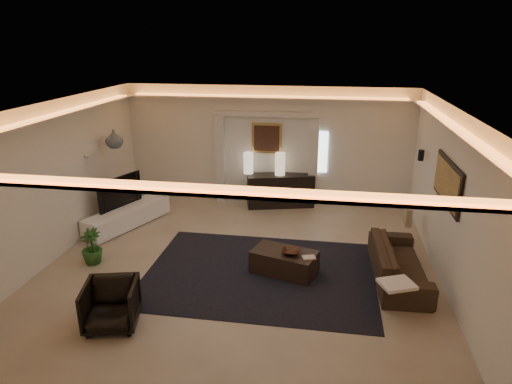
# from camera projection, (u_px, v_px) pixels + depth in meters

# --- Properties ---
(floor) EXTENTS (7.00, 7.00, 0.00)m
(floor) POSITION_uv_depth(u_px,v_px,m) (240.00, 266.00, 8.26)
(floor) COLOR #B9AB93
(floor) RESTS_ON ground
(ceiling) EXTENTS (7.00, 7.00, 0.00)m
(ceiling) POSITION_uv_depth(u_px,v_px,m) (238.00, 107.00, 7.31)
(ceiling) COLOR white
(ceiling) RESTS_ON ground
(wall_back) EXTENTS (7.00, 0.00, 7.00)m
(wall_back) POSITION_uv_depth(u_px,v_px,m) (267.00, 146.00, 11.05)
(wall_back) COLOR white
(wall_back) RESTS_ON ground
(wall_front) EXTENTS (7.00, 0.00, 7.00)m
(wall_front) POSITION_uv_depth(u_px,v_px,m) (171.00, 303.00, 4.52)
(wall_front) COLOR white
(wall_front) RESTS_ON ground
(wall_left) EXTENTS (0.00, 7.00, 7.00)m
(wall_left) POSITION_uv_depth(u_px,v_px,m) (53.00, 182.00, 8.31)
(wall_left) COLOR white
(wall_left) RESTS_ON ground
(wall_right) EXTENTS (0.00, 7.00, 7.00)m
(wall_right) POSITION_uv_depth(u_px,v_px,m) (452.00, 203.00, 7.26)
(wall_right) COLOR white
(wall_right) RESTS_ON ground
(cove_soffit) EXTENTS (7.00, 7.00, 0.04)m
(cove_soffit) POSITION_uv_depth(u_px,v_px,m) (238.00, 124.00, 7.40)
(cove_soffit) COLOR silver
(cove_soffit) RESTS_ON ceiling
(daylight_slit) EXTENTS (0.25, 0.03, 1.00)m
(daylight_slit) POSITION_uv_depth(u_px,v_px,m) (322.00, 152.00, 10.86)
(daylight_slit) COLOR white
(daylight_slit) RESTS_ON wall_back
(area_rug) EXTENTS (4.00, 3.00, 0.01)m
(area_rug) POSITION_uv_depth(u_px,v_px,m) (260.00, 273.00, 8.01)
(area_rug) COLOR black
(area_rug) RESTS_ON ground
(pilaster_left) EXTENTS (0.22, 0.20, 2.20)m
(pilaster_left) POSITION_uv_depth(u_px,v_px,m) (221.00, 159.00, 11.25)
(pilaster_left) COLOR silver
(pilaster_left) RESTS_ON ground
(pilaster_right) EXTENTS (0.22, 0.20, 2.20)m
(pilaster_right) POSITION_uv_depth(u_px,v_px,m) (313.00, 163.00, 10.90)
(pilaster_right) COLOR silver
(pilaster_right) RESTS_ON ground
(alcove_header) EXTENTS (2.52, 0.20, 0.12)m
(alcove_header) POSITION_uv_depth(u_px,v_px,m) (267.00, 114.00, 10.70)
(alcove_header) COLOR silver
(alcove_header) RESTS_ON wall_back
(painting_frame) EXTENTS (0.74, 0.04, 0.74)m
(painting_frame) POSITION_uv_depth(u_px,v_px,m) (267.00, 138.00, 10.96)
(painting_frame) COLOR tan
(painting_frame) RESTS_ON wall_back
(painting_canvas) EXTENTS (0.62, 0.02, 0.62)m
(painting_canvas) POSITION_uv_depth(u_px,v_px,m) (267.00, 138.00, 10.93)
(painting_canvas) COLOR #4C2D1E
(painting_canvas) RESTS_ON wall_back
(art_panel_frame) EXTENTS (0.04, 1.64, 0.74)m
(art_panel_frame) POSITION_uv_depth(u_px,v_px,m) (448.00, 182.00, 7.46)
(art_panel_frame) COLOR black
(art_panel_frame) RESTS_ON wall_right
(art_panel_gold) EXTENTS (0.02, 1.50, 0.62)m
(art_panel_gold) POSITION_uv_depth(u_px,v_px,m) (446.00, 182.00, 7.46)
(art_panel_gold) COLOR tan
(art_panel_gold) RESTS_ON wall_right
(wall_sconce) EXTENTS (0.12, 0.12, 0.22)m
(wall_sconce) POSITION_uv_depth(u_px,v_px,m) (421.00, 155.00, 9.25)
(wall_sconce) COLOR black
(wall_sconce) RESTS_ON wall_right
(wall_niche) EXTENTS (0.10, 0.55, 0.04)m
(wall_niche) POSITION_uv_depth(u_px,v_px,m) (93.00, 153.00, 9.55)
(wall_niche) COLOR silver
(wall_niche) RESTS_ON wall_left
(console) EXTENTS (1.69, 0.88, 0.81)m
(console) POSITION_uv_depth(u_px,v_px,m) (280.00, 190.00, 11.10)
(console) COLOR black
(console) RESTS_ON ground
(lamp_left) EXTENTS (0.27, 0.27, 0.52)m
(lamp_left) POSITION_uv_depth(u_px,v_px,m) (248.00, 162.00, 11.00)
(lamp_left) COLOR #F6E2C4
(lamp_left) RESTS_ON console
(lamp_right) EXTENTS (0.31, 0.31, 0.54)m
(lamp_right) POSITION_uv_depth(u_px,v_px,m) (280.00, 163.00, 10.88)
(lamp_right) COLOR beige
(lamp_right) RESTS_ON console
(media_ledge) EXTENTS (1.31, 2.18, 0.40)m
(media_ledge) POSITION_uv_depth(u_px,v_px,m) (128.00, 216.00, 9.97)
(media_ledge) COLOR white
(media_ledge) RESTS_ON ground
(tv) EXTENTS (1.16, 0.58, 0.68)m
(tv) POSITION_uv_depth(u_px,v_px,m) (116.00, 190.00, 9.93)
(tv) COLOR black
(tv) RESTS_ON media_ledge
(figurine) EXTENTS (0.15, 0.15, 0.40)m
(figurine) POSITION_uv_depth(u_px,v_px,m) (130.00, 187.00, 10.62)
(figurine) COLOR black
(figurine) RESTS_ON media_ledge
(ginger_jar) EXTENTS (0.48, 0.48, 0.40)m
(ginger_jar) POSITION_uv_depth(u_px,v_px,m) (114.00, 139.00, 9.85)
(ginger_jar) COLOR slate
(ginger_jar) RESTS_ON wall_niche
(plant) EXTENTS (0.42, 0.42, 0.67)m
(plant) POSITION_uv_depth(u_px,v_px,m) (92.00, 247.00, 8.27)
(plant) COLOR #26571E
(plant) RESTS_ON ground
(sofa) EXTENTS (2.11, 0.88, 0.61)m
(sofa) POSITION_uv_depth(u_px,v_px,m) (399.00, 263.00, 7.75)
(sofa) COLOR brown
(sofa) RESTS_ON ground
(throw_blanket) EXTENTS (0.59, 0.55, 0.05)m
(throw_blanket) POSITION_uv_depth(u_px,v_px,m) (397.00, 284.00, 6.61)
(throw_blanket) COLOR beige
(throw_blanket) RESTS_ON sofa
(throw_pillow) EXTENTS (0.12, 0.37, 0.37)m
(throw_pillow) POSITION_uv_depth(u_px,v_px,m) (408.00, 216.00, 9.13)
(throw_pillow) COLOR tan
(throw_pillow) RESTS_ON sofa
(coffee_table) EXTENTS (1.24, 0.90, 0.42)m
(coffee_table) POSITION_uv_depth(u_px,v_px,m) (284.00, 262.00, 7.98)
(coffee_table) COLOR black
(coffee_table) RESTS_ON ground
(bowl) EXTENTS (0.34, 0.34, 0.08)m
(bowl) POSITION_uv_depth(u_px,v_px,m) (291.00, 252.00, 7.82)
(bowl) COLOR #3D2215
(bowl) RESTS_ON coffee_table
(magazine) EXTENTS (0.25, 0.22, 0.03)m
(magazine) POSITION_uv_depth(u_px,v_px,m) (309.00, 257.00, 7.67)
(magazine) COLOR beige
(magazine) RESTS_ON coffee_table
(armchair) EXTENTS (0.89, 0.91, 0.68)m
(armchair) POSITION_uv_depth(u_px,v_px,m) (111.00, 305.00, 6.46)
(armchair) COLOR black
(armchair) RESTS_ON ground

